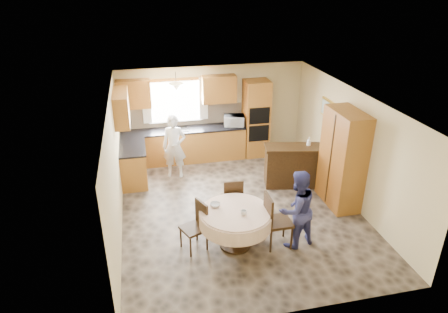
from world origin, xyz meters
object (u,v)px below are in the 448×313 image
object	(u,v)px
dining_table	(236,219)
person_sink	(174,147)
oven_tower	(256,119)
chair_left	(197,223)
cupboard	(343,159)
chair_back	(233,198)
person_dining	(297,209)
chair_right	(274,218)
sideboard	(292,167)

from	to	relation	value
dining_table	person_sink	bearing A→B (deg)	104.51
oven_tower	chair_left	bearing A→B (deg)	-120.52
oven_tower	dining_table	distance (m)	4.23
cupboard	chair_back	distance (m)	2.52
person_dining	person_sink	bearing A→B (deg)	-75.61
oven_tower	dining_table	bearing A→B (deg)	-111.45
dining_table	person_sink	world-z (taller)	person_sink
dining_table	person_sink	distance (m)	3.18
person_dining	chair_back	bearing A→B (deg)	-63.41
cupboard	dining_table	size ratio (longest dim) A/B	1.60
oven_tower	chair_left	size ratio (longest dim) A/B	2.22
chair_right	chair_back	bearing A→B (deg)	28.79
sideboard	chair_left	distance (m)	3.22
sideboard	person_dining	world-z (taller)	person_dining
person_sink	oven_tower	bearing A→B (deg)	32.95
sideboard	oven_tower	bearing A→B (deg)	112.00
chair_back	chair_right	distance (m)	1.13
chair_left	chair_right	size ratio (longest dim) A/B	0.88
oven_tower	person_dining	bearing A→B (deg)	-96.02
chair_right	person_sink	bearing A→B (deg)	24.72
person_sink	person_dining	size ratio (longest dim) A/B	1.04
chair_right	cupboard	bearing A→B (deg)	-59.11
oven_tower	dining_table	size ratio (longest dim) A/B	1.57
chair_back	cupboard	bearing A→B (deg)	-171.86
oven_tower	chair_right	xyz separation A→B (m)	(-0.84, -4.05, -0.46)
oven_tower	person_dining	world-z (taller)	oven_tower
cupboard	chair_right	world-z (taller)	cupboard
oven_tower	person_dining	distance (m)	4.14
chair_left	person_dining	size ratio (longest dim) A/B	0.62
sideboard	chair_right	distance (m)	2.46
sideboard	person_sink	world-z (taller)	person_sink
dining_table	chair_back	distance (m)	0.87
cupboard	person_sink	world-z (taller)	cupboard
dining_table	chair_left	bearing A→B (deg)	171.37
cupboard	chair_left	size ratio (longest dim) A/B	2.25
person_dining	chair_right	bearing A→B (deg)	-24.10
chair_left	chair_back	world-z (taller)	chair_back
person_sink	person_dining	xyz separation A→B (m)	(1.90, -3.27, -0.03)
chair_right	oven_tower	bearing A→B (deg)	-11.92
chair_back	person_sink	xyz separation A→B (m)	(-0.94, 2.22, 0.27)
cupboard	person_dining	distance (m)	1.95
cupboard	chair_back	world-z (taller)	cupboard
dining_table	chair_right	bearing A→B (deg)	-11.25
person_sink	chair_right	bearing A→B (deg)	-51.87
sideboard	chair_back	distance (m)	2.09
oven_tower	chair_left	distance (m)	4.45
oven_tower	person_dining	xyz separation A→B (m)	(-0.43, -4.11, -0.29)
sideboard	chair_right	world-z (taller)	chair_right
dining_table	person_dining	world-z (taller)	person_dining
chair_left	cupboard	bearing A→B (deg)	82.14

